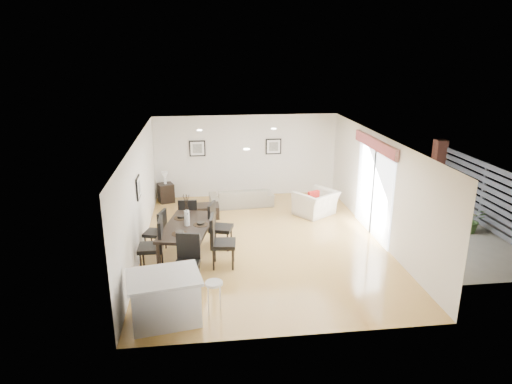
{
  "coord_description": "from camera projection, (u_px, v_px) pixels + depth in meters",
  "views": [
    {
      "loc": [
        -1.48,
        -10.65,
        4.78
      ],
      "look_at": [
        -0.12,
        0.4,
        1.24
      ],
      "focal_mm": 32.0,
      "sensor_mm": 36.0,
      "label": 1
    }
  ],
  "objects": [
    {
      "name": "dining_chair_head",
      "position": [
        188.0,
        257.0,
        9.46
      ],
      "size": [
        0.59,
        0.59,
        1.11
      ],
      "rotation": [
        0.0,
        0.0,
        -0.21
      ],
      "color": "black",
      "rests_on": "ground"
    },
    {
      "name": "sofa",
      "position": [
        241.0,
        197.0,
        14.33
      ],
      "size": [
        2.02,
        0.91,
        0.58
      ],
      "primitive_type": "imported",
      "rotation": [
        0.0,
        0.0,
        3.22
      ],
      "color": "gray",
      "rests_on": "ground"
    },
    {
      "name": "dining_table",
      "position": [
        187.0,
        229.0,
        10.6
      ],
      "size": [
        1.41,
        2.18,
        0.84
      ],
      "rotation": [
        0.0,
        0.0,
        -0.21
      ],
      "color": "black",
      "rests_on": "ground"
    },
    {
      "name": "framed_print_back_left",
      "position": [
        197.0,
        148.0,
        14.76
      ],
      "size": [
        0.52,
        0.04,
        0.52
      ],
      "color": "black",
      "rests_on": "wall_back"
    },
    {
      "name": "dining_chair_foot",
      "position": [
        188.0,
        216.0,
        11.82
      ],
      "size": [
        0.51,
        0.51,
        1.07
      ],
      "rotation": [
        0.0,
        0.0,
        3.08
      ],
      "color": "black",
      "rests_on": "ground"
    },
    {
      "name": "cushion",
      "position": [
        314.0,
        197.0,
        13.35
      ],
      "size": [
        0.37,
        0.24,
        0.36
      ],
      "primitive_type": "cube",
      "rotation": [
        0.0,
        0.0,
        3.55
      ],
      "color": "#AF1C16",
      "rests_on": "armchair"
    },
    {
      "name": "sliding_door",
      "position": [
        374.0,
        173.0,
        11.82
      ],
      "size": [
        0.12,
        2.7,
        2.57
      ],
      "color": "white",
      "rests_on": "wall_right"
    },
    {
      "name": "dining_chair_efar",
      "position": [
        217.0,
        223.0,
        11.21
      ],
      "size": [
        0.65,
        0.65,
        1.16
      ],
      "rotation": [
        0.0,
        0.0,
        1.28
      ],
      "color": "black",
      "rests_on": "ground"
    },
    {
      "name": "ceiling",
      "position": [
        263.0,
        139.0,
        10.87
      ],
      "size": [
        6.0,
        8.0,
        0.02
      ],
      "primitive_type": "cube",
      "color": "white",
      "rests_on": "wall_back"
    },
    {
      "name": "dining_chair_wnear",
      "position": [
        155.0,
        242.0,
        10.06
      ],
      "size": [
        0.55,
        0.55,
        1.21
      ],
      "rotation": [
        0.0,
        0.0,
        -1.58
      ],
      "color": "black",
      "rests_on": "ground"
    },
    {
      "name": "wall_left",
      "position": [
        139.0,
        197.0,
        10.93
      ],
      "size": [
        0.04,
        8.0,
        2.7
      ],
      "primitive_type": "cube",
      "color": "silver",
      "rests_on": "ground"
    },
    {
      "name": "bar_stool",
      "position": [
        214.0,
        287.0,
        8.3
      ],
      "size": [
        0.33,
        0.33,
        0.71
      ],
      "color": "silver",
      "rests_on": "ground"
    },
    {
      "name": "kitchen_island",
      "position": [
        165.0,
        298.0,
        8.24
      ],
      "size": [
        1.44,
        1.2,
        0.9
      ],
      "rotation": [
        0.0,
        0.0,
        0.17
      ],
      "color": "silver",
      "rests_on": "ground"
    },
    {
      "name": "dining_chair_wfar",
      "position": [
        158.0,
        229.0,
        11.01
      ],
      "size": [
        0.59,
        0.59,
        1.05
      ],
      "rotation": [
        0.0,
        0.0,
        -1.88
      ],
      "color": "black",
      "rests_on": "ground"
    },
    {
      "name": "courtyard_plant_b",
      "position": [
        449.0,
        201.0,
        13.69
      ],
      "size": [
        0.42,
        0.42,
        0.74
      ],
      "primitive_type": "imported",
      "rotation": [
        0.0,
        0.0,
        -0.01
      ],
      "color": "#395825",
      "rests_on": "ground"
    },
    {
      "name": "wall_front",
      "position": [
        296.0,
        266.0,
        7.5
      ],
      "size": [
        6.0,
        0.04,
        2.7
      ],
      "primitive_type": "cube",
      "color": "silver",
      "rests_on": "ground"
    },
    {
      "name": "ground",
      "position": [
        263.0,
        242.0,
        11.69
      ],
      "size": [
        8.0,
        8.0,
        0.0
      ],
      "primitive_type": "plane",
      "color": "tan",
      "rests_on": "ground"
    },
    {
      "name": "vase",
      "position": [
        187.0,
        212.0,
        10.47
      ],
      "size": [
        0.82,
        1.34,
        0.76
      ],
      "color": "white",
      "rests_on": "dining_table"
    },
    {
      "name": "courtyard",
      "position": [
        473.0,
        189.0,
        12.95
      ],
      "size": [
        6.0,
        6.0,
        2.0
      ],
      "color": "gray",
      "rests_on": "ground"
    },
    {
      "name": "coffee_table",
      "position": [
        203.0,
        211.0,
        13.36
      ],
      "size": [
        0.96,
        0.59,
        0.38
      ],
      "primitive_type": "cube",
      "rotation": [
        0.0,
        0.0,
        0.02
      ],
      "color": "black",
      "rests_on": "ground"
    },
    {
      "name": "table_lamp",
      "position": [
        165.0,
        176.0,
        14.51
      ],
      "size": [
        0.21,
        0.21,
        0.39
      ],
      "color": "white",
      "rests_on": "side_table"
    },
    {
      "name": "wall_back",
      "position": [
        246.0,
        156.0,
        15.07
      ],
      "size": [
        6.0,
        0.04,
        2.7
      ],
      "primitive_type": "cube",
      "color": "silver",
      "rests_on": "ground"
    },
    {
      "name": "wall_right",
      "position": [
        379.0,
        188.0,
        11.63
      ],
      "size": [
        0.04,
        8.0,
        2.7
      ],
      "primitive_type": "cube",
      "color": "silver",
      "rests_on": "ground"
    },
    {
      "name": "framed_print_left_wall",
      "position": [
        138.0,
        187.0,
        10.66
      ],
      "size": [
        0.04,
        0.52,
        0.52
      ],
      "rotation": [
        0.0,
        0.0,
        1.57
      ],
      "color": "black",
      "rests_on": "wall_left"
    },
    {
      "name": "courtyard_plant_a",
      "position": [
        471.0,
        220.0,
        12.23
      ],
      "size": [
        0.76,
        0.69,
        0.72
      ],
      "primitive_type": "imported",
      "rotation": [
        0.0,
        0.0,
        -0.22
      ],
      "color": "#395825",
      "rests_on": "ground"
    },
    {
      "name": "framed_print_back_right",
      "position": [
        273.0,
        146.0,
        15.05
      ],
      "size": [
        0.52,
        0.04,
        0.52
      ],
      "color": "black",
      "rests_on": "wall_back"
    },
    {
      "name": "side_table",
      "position": [
        166.0,
        193.0,
        14.68
      ],
      "size": [
        0.58,
        0.58,
        0.61
      ],
      "primitive_type": "cube",
      "rotation": [
        0.0,
        0.0,
        0.32
      ],
      "color": "black",
      "rests_on": "ground"
    },
    {
      "name": "armchair",
      "position": [
        316.0,
        203.0,
        13.53
      ],
      "size": [
        1.48,
        1.44,
        0.73
      ],
      "primitive_type": "imported",
      "rotation": [
        0.0,
        0.0,
        3.75
      ],
      "color": "beige",
      "rests_on": "ground"
    },
    {
      "name": "dining_chair_enear",
      "position": [
        219.0,
        238.0,
        10.24
      ],
      "size": [
        0.6,
        0.6,
        1.22
      ],
      "rotation": [
        0.0,
        0.0,
        1.46
      ],
      "color": "black",
      "rests_on": "ground"
    }
  ]
}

